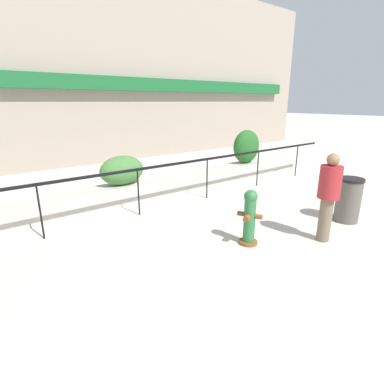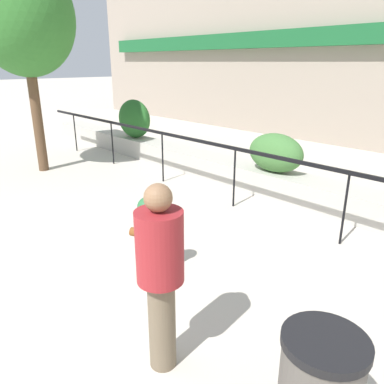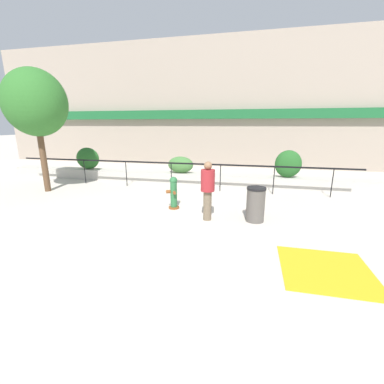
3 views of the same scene
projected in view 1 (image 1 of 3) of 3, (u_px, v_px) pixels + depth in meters
name	position (u px, v px, depth m)	size (l,w,h in m)	color
ground_plane	(338.00, 333.00, 3.56)	(120.00, 120.00, 0.00)	beige
building_facade	(45.00, 64.00, 11.45)	(30.00, 1.36, 8.00)	gray
planter_wall_low	(119.00, 194.00, 8.01)	(18.00, 0.70, 0.50)	#B7B2A8
fence_railing_segment	(137.00, 174.00, 6.96)	(15.00, 0.05, 1.15)	black
hedge_bush_1	(122.00, 170.00, 7.90)	(1.21, 0.70, 0.78)	#427538
hedge_bush_2	(246.00, 147.00, 10.66)	(1.10, 0.70, 1.18)	#235B23
fire_hydrant	(250.00, 217.00, 5.62)	(0.48, 0.47, 1.08)	brown
pedestrian	(329.00, 193.00, 5.64)	(0.51, 0.51, 1.73)	brown
trash_bin	(348.00, 200.00, 6.74)	(0.55, 0.55, 1.01)	#56514C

